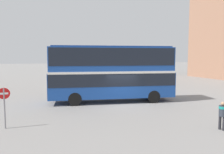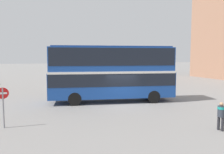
% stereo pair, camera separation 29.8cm
% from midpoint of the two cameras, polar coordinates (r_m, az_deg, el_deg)
% --- Properties ---
extents(ground_plane, '(240.00, 240.00, 0.00)m').
position_cam_midpoint_polar(ground_plane, '(18.37, 3.07, -7.29)').
color(ground_plane, gray).
extents(double_decker_bus, '(11.17, 4.63, 4.92)m').
position_cam_midpoint_polar(double_decker_bus, '(19.29, 0.45, 1.79)').
color(double_decker_bus, '#194293').
rests_on(double_decker_bus, ground_plane).
extents(pedestrian_foreground, '(0.44, 0.44, 1.57)m').
position_cam_midpoint_polar(pedestrian_foreground, '(13.41, 27.17, -8.41)').
color(pedestrian_foreground, '#232328').
rests_on(pedestrian_foreground, ground_plane).
extents(parked_car_kerb_near, '(4.90, 2.64, 1.60)m').
position_cam_midpoint_polar(parked_car_kerb_near, '(36.17, 4.62, 0.23)').
color(parked_car_kerb_near, maroon).
rests_on(parked_car_kerb_near, ground_plane).
extents(no_entry_sign, '(0.63, 0.08, 2.30)m').
position_cam_midpoint_polar(no_entry_sign, '(13.61, -26.02, -5.62)').
color(no_entry_sign, gray).
rests_on(no_entry_sign, ground_plane).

